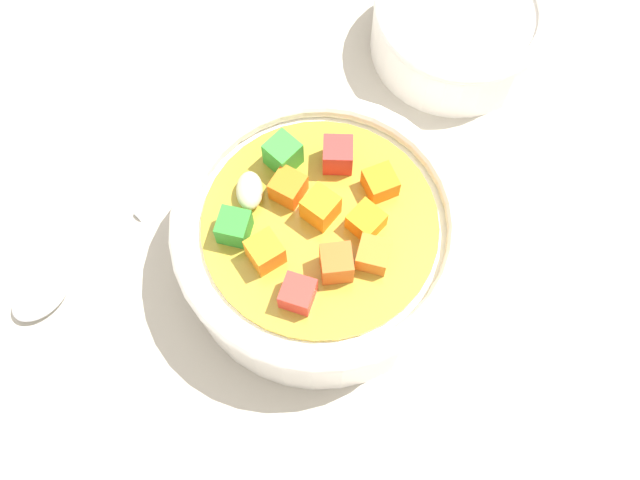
# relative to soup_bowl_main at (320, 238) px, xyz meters

# --- Properties ---
(ground_plane) EXTENTS (1.40, 1.40, 0.02)m
(ground_plane) POSITION_rel_soup_bowl_main_xyz_m (0.00, 0.00, -0.04)
(ground_plane) COLOR #BAB2A0
(soup_bowl_main) EXTENTS (0.17, 0.17, 0.07)m
(soup_bowl_main) POSITION_rel_soup_bowl_main_xyz_m (0.00, 0.00, 0.00)
(soup_bowl_main) COLOR white
(soup_bowl_main) RESTS_ON ground_plane
(spoon) EXTENTS (0.19, 0.17, 0.01)m
(spoon) POSITION_rel_soup_bowl_main_xyz_m (-0.01, -0.12, -0.03)
(spoon) COLOR silver
(spoon) RESTS_ON ground_plane
(side_bowl_small) EXTENTS (0.12, 0.12, 0.05)m
(side_bowl_small) POSITION_rel_soup_bowl_main_xyz_m (-0.16, 0.09, -0.01)
(side_bowl_small) COLOR white
(side_bowl_small) RESTS_ON ground_plane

